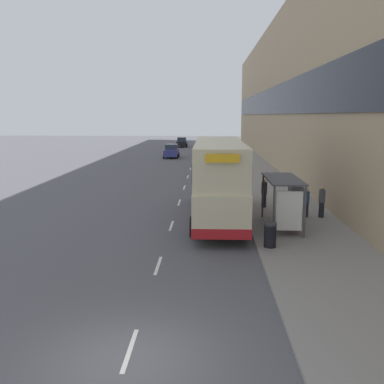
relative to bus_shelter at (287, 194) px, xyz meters
The scene contains 19 objects.
ground_plane 13.17m from the bus_shelter, 116.29° to the right, with size 220.00×220.00×0.00m, color #515156.
pavement 26.89m from the bus_shelter, 88.45° to the left, with size 5.00×93.00×0.14m.
terrace_facade 27.92m from the bus_shelter, 80.02° to the left, with size 3.10×93.00×16.16m.
lane_mark_0 12.72m from the bus_shelter, 117.32° to the right, with size 0.12×2.00×0.01m.
lane_mark_1 7.98m from the bus_shelter, 138.09° to the right, with size 0.12×2.00×0.01m.
lane_mark_2 6.12m from the bus_shelter, behind, with size 0.12×2.00×0.01m.
lane_mark_3 9.12m from the bus_shelter, 130.28° to the left, with size 0.12×2.00×0.01m.
lane_mark_4 14.17m from the bus_shelter, 114.26° to the left, with size 0.12×2.00×0.01m.
lane_mark_5 19.76m from the bus_shelter, 107.06° to the left, with size 0.12×2.00×0.01m.
lane_mark_6 25.53m from the bus_shelter, 103.10° to the left, with size 0.12×2.00×0.01m.
lane_mark_7 31.39m from the bus_shelter, 100.62° to the left, with size 0.12×2.00×0.01m.
bus_shelter is the anchor object (origin of this frame).
double_decker_bus_near 4.02m from the bus_shelter, 145.46° to the left, with size 2.85×11.17×4.30m.
car_0 37.75m from the bus_shelter, 103.53° to the left, with size 2.00×3.96×1.84m.
car_1 57.27m from the bus_shelter, 98.69° to the left, with size 1.94×3.89×1.75m.
pedestrian_at_shelter 3.49m from the bus_shelter, 45.81° to the left, with size 0.35×0.35×1.77m.
pedestrian_1 3.07m from the bus_shelter, 58.36° to the left, with size 0.32×0.32×1.63m.
pedestrian_2 5.05m from the bus_shelter, 95.26° to the left, with size 0.35×0.35×1.77m.
litter_bin 3.53m from the bus_shelter, 111.64° to the right, with size 0.55×0.55×1.05m.
Camera 1 is at (1.89, -9.07, 5.69)m, focal length 40.00 mm.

